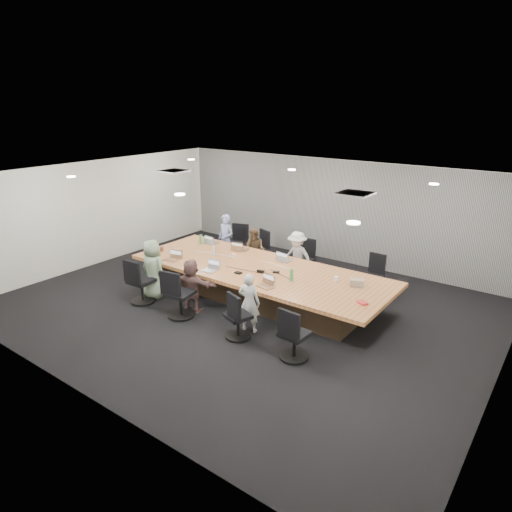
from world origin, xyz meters
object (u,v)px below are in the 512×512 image
Objects in this scene: chair_0 at (234,246)px; laptop_1 at (242,250)px; chair_6 at (238,320)px; person_1 at (255,250)px; chair_2 at (304,263)px; stapler at (261,272)px; chair_3 at (373,281)px; chair_4 at (142,285)px; chair_7 at (294,338)px; person_6 at (249,303)px; canvas_bag at (357,283)px; laptop_2 at (285,260)px; bottle_clear at (214,251)px; person_0 at (226,240)px; laptop_0 at (212,243)px; person_4 at (153,269)px; chair_1 at (263,254)px; laptop_6 at (266,286)px; person_2 at (297,257)px; bottle_green_left at (201,239)px; laptop_4 at (171,260)px; laptop_5 at (209,271)px; conference_table at (259,282)px; snack_packet at (362,303)px; person_5 at (192,285)px; bottle_green_right at (292,275)px; chair_5 at (180,297)px; mug_brown at (162,249)px.

chair_0 reaches higher than laptop_1.
person_1 is at bearing 140.93° from chair_6.
chair_2 is 4.49× the size of stapler.
chair_4 is at bearing 43.24° from chair_3.
person_6 is at bearing 168.23° from chair_7.
chair_0 is 4.52m from canvas_bag.
laptop_2 is at bearing 93.48° from chair_2.
laptop_2 is 1.74m from bottle_clear.
chair_3 is at bearing 8.91° from person_0.
stapler is (2.31, -1.03, 0.02)m from laptop_0.
stapler is (2.19, 1.12, 0.09)m from person_4.
chair_1 is 0.67× the size of person_1.
chair_2 is 1.09× the size of chair_3.
canvas_bag reaches higher than laptop_6.
chair_1 is at bearing 165.75° from person_2.
bottle_green_left is (-2.42, -0.26, 0.12)m from laptop_2.
person_1 is at bearing 70.11° from chair_4.
person_4 is at bearing -102.88° from laptop_4.
laptop_1 is (0.98, -0.90, 0.32)m from chair_0.
laptop_5 is (-2.77, 0.90, 0.35)m from chair_7.
conference_table is 8.26× the size of chair_3.
chair_1 reaches higher than chair_3.
laptop_4 reaches higher than chair_3.
snack_packet is at bearing -8.60° from conference_table.
person_5 reaches higher than bottle_green_left.
chair_7 reaches higher than snack_packet.
person_1 reaches higher than chair_7.
person_5 reaches higher than snack_packet.
bottle_clear reaches higher than chair_7.
chair_4 is 0.73× the size of person_1.
person_5 is 2.12m from bottle_green_right.
person_4 is (0.11, -2.70, -0.01)m from person_0.
laptop_1 is at bearing 95.92° from laptop_5.
laptop_1 is 3.94m from snack_packet.
chair_3 is 4.13m from person_5.
bottle_clear is (-2.15, 1.78, 0.47)m from chair_6.
chair_5 is 2.29m from mug_brown.
chair_3 is 2.37× the size of laptop_5.
laptop_4 is 2.78m from person_6.
person_5 reaches higher than laptop_5.
person_6 reaches higher than person_1.
laptop_4 is at bearing 174.06° from laptop_5.
laptop_1 is (-1.28, -0.90, 0.35)m from chair_2.
chair_4 is 0.97× the size of chair_5.
person_2 is (-1.83, -0.35, 0.28)m from chair_3.
chair_5 is 3.32× the size of canvas_bag.
laptop_6 is at bearing -115.57° from bottle_green_right.
chair_7 is 2.34m from stapler.
laptop_2 is (1.28, -0.90, 0.36)m from chair_1.
bottle_green_left is (-3.00, 2.24, 0.49)m from chair_6.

